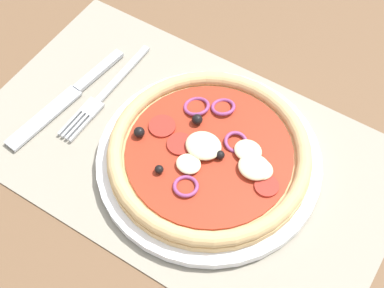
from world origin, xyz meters
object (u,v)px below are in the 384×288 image
at_px(pizza, 211,151).
at_px(fork, 103,95).
at_px(plate, 210,158).
at_px(knife, 67,98).

distance_m(pizza, fork, 0.17).
distance_m(plate, knife, 0.21).
bearing_deg(fork, pizza, 86.86).
relative_size(plate, knife, 1.35).
height_order(pizza, fork, pizza).
relative_size(fork, knife, 0.90).
xyz_separation_m(pizza, fork, (0.17, -0.01, -0.02)).
bearing_deg(pizza, fork, -3.20).
height_order(plate, pizza, pizza).
height_order(fork, knife, knife).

